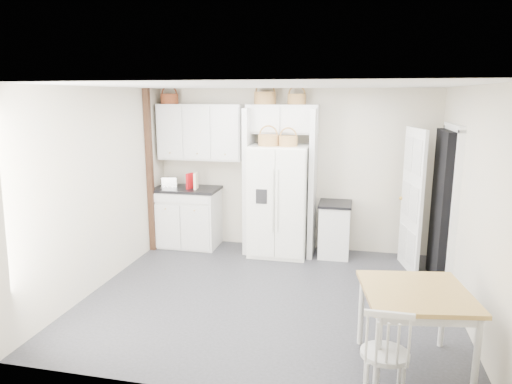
# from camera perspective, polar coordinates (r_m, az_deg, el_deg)

# --- Properties ---
(floor) EXTENTS (4.50, 4.50, 0.00)m
(floor) POSITION_cam_1_polar(r_m,az_deg,el_deg) (5.93, 1.67, -12.86)
(floor) COLOR #28282B
(floor) RESTS_ON ground
(ceiling) EXTENTS (4.50, 4.50, 0.00)m
(ceiling) POSITION_cam_1_polar(r_m,az_deg,el_deg) (5.38, 1.84, 13.16)
(ceiling) COLOR white
(ceiling) RESTS_ON wall_back
(wall_back) EXTENTS (4.50, 0.00, 4.50)m
(wall_back) POSITION_cam_1_polar(r_m,az_deg,el_deg) (7.45, 4.60, 2.77)
(wall_back) COLOR beige
(wall_back) RESTS_ON floor
(wall_left) EXTENTS (0.00, 4.00, 4.00)m
(wall_left) POSITION_cam_1_polar(r_m,az_deg,el_deg) (6.31, -18.76, 0.49)
(wall_left) COLOR beige
(wall_left) RESTS_ON floor
(wall_right) EXTENTS (0.00, 4.00, 4.00)m
(wall_right) POSITION_cam_1_polar(r_m,az_deg,el_deg) (5.56, 25.18, -1.52)
(wall_right) COLOR beige
(wall_right) RESTS_ON floor
(refrigerator) EXTENTS (0.90, 0.72, 1.74)m
(refrigerator) POSITION_cam_1_polar(r_m,az_deg,el_deg) (7.17, 2.93, -1.07)
(refrigerator) COLOR white
(refrigerator) RESTS_ON floor
(base_cab_left) EXTENTS (1.03, 0.65, 0.95)m
(base_cab_left) POSITION_cam_1_polar(r_m,az_deg,el_deg) (7.76, -8.51, -3.19)
(base_cab_left) COLOR silver
(base_cab_left) RESTS_ON floor
(base_cab_right) EXTENTS (0.47, 0.56, 0.82)m
(base_cab_right) POSITION_cam_1_polar(r_m,az_deg,el_deg) (7.29, 9.78, -4.75)
(base_cab_right) COLOR silver
(base_cab_right) RESTS_ON floor
(dining_table) EXTENTS (1.06, 1.06, 0.77)m
(dining_table) POSITION_cam_1_polar(r_m,az_deg,el_deg) (4.60, 19.07, -15.96)
(dining_table) COLOR olive
(dining_table) RESTS_ON floor
(windsor_chair) EXTENTS (0.40, 0.36, 0.82)m
(windsor_chair) POSITION_cam_1_polar(r_m,az_deg,el_deg) (4.11, 15.81, -18.89)
(windsor_chair) COLOR silver
(windsor_chair) RESTS_ON floor
(counter_left) EXTENTS (1.07, 0.69, 0.04)m
(counter_left) POSITION_cam_1_polar(r_m,az_deg,el_deg) (7.64, -8.62, 0.41)
(counter_left) COLOR black
(counter_left) RESTS_ON base_cab_left
(counter_right) EXTENTS (0.50, 0.60, 0.04)m
(counter_right) POSITION_cam_1_polar(r_m,az_deg,el_deg) (7.18, 9.90, -1.48)
(counter_right) COLOR black
(counter_right) RESTS_ON base_cab_right
(toaster) EXTENTS (0.27, 0.19, 0.17)m
(toaster) POSITION_cam_1_polar(r_m,az_deg,el_deg) (7.70, -10.71, 1.23)
(toaster) COLOR silver
(toaster) RESTS_ON counter_left
(cookbook_red) EXTENTS (0.08, 0.17, 0.26)m
(cookbook_red) POSITION_cam_1_polar(r_m,az_deg,el_deg) (7.51, -8.27, 1.38)
(cookbook_red) COLOR #B80D14
(cookbook_red) RESTS_ON counter_left
(cookbook_cream) EXTENTS (0.06, 0.18, 0.26)m
(cookbook_cream) POSITION_cam_1_polar(r_m,az_deg,el_deg) (7.47, -7.53, 1.38)
(cookbook_cream) COLOR #F8E1B5
(cookbook_cream) RESTS_ON counter_left
(basket_upper_a) EXTENTS (0.29, 0.29, 0.16)m
(basket_upper_a) POSITION_cam_1_polar(r_m,az_deg,el_deg) (7.72, -10.76, 11.37)
(basket_upper_a) COLOR #541F11
(basket_upper_a) RESTS_ON upper_cabinet
(basket_bridge_a) EXTENTS (0.34, 0.34, 0.19)m
(basket_bridge_a) POSITION_cam_1_polar(r_m,az_deg,el_deg) (7.25, 1.14, 11.66)
(basket_bridge_a) COLOR brown
(basket_bridge_a) RESTS_ON bridge_cabinet
(basket_bridge_b) EXTENTS (0.28, 0.28, 0.16)m
(basket_bridge_b) POSITION_cam_1_polar(r_m,az_deg,el_deg) (7.17, 5.11, 11.49)
(basket_bridge_b) COLOR brown
(basket_bridge_b) RESTS_ON bridge_cabinet
(basket_fridge_a) EXTENTS (0.31, 0.31, 0.17)m
(basket_fridge_a) POSITION_cam_1_polar(r_m,az_deg,el_deg) (6.95, 1.56, 6.49)
(basket_fridge_a) COLOR brown
(basket_fridge_a) RESTS_ON refrigerator
(basket_fridge_b) EXTENTS (0.28, 0.28, 0.15)m
(basket_fridge_b) POSITION_cam_1_polar(r_m,az_deg,el_deg) (6.90, 4.03, 6.36)
(basket_fridge_b) COLOR brown
(basket_fridge_b) RESTS_ON refrigerator
(upper_cabinet) EXTENTS (1.40, 0.34, 0.90)m
(upper_cabinet) POSITION_cam_1_polar(r_m,az_deg,el_deg) (7.56, -6.94, 7.44)
(upper_cabinet) COLOR silver
(upper_cabinet) RESTS_ON wall_back
(bridge_cabinet) EXTENTS (1.12, 0.34, 0.45)m
(bridge_cabinet) POSITION_cam_1_polar(r_m,az_deg,el_deg) (7.21, 3.33, 9.08)
(bridge_cabinet) COLOR silver
(bridge_cabinet) RESTS_ON wall_back
(fridge_panel_left) EXTENTS (0.08, 0.60, 2.30)m
(fridge_panel_left) POSITION_cam_1_polar(r_m,az_deg,el_deg) (7.30, -0.88, 1.42)
(fridge_panel_left) COLOR silver
(fridge_panel_left) RESTS_ON floor
(fridge_panel_right) EXTENTS (0.08, 0.60, 2.30)m
(fridge_panel_right) POSITION_cam_1_polar(r_m,az_deg,el_deg) (7.14, 7.11, 1.09)
(fridge_panel_right) COLOR silver
(fridge_panel_right) RESTS_ON floor
(trim_post) EXTENTS (0.09, 0.09, 2.60)m
(trim_post) POSITION_cam_1_polar(r_m,az_deg,el_deg) (7.46, -13.13, 2.50)
(trim_post) COLOR black
(trim_post) RESTS_ON floor
(doorway_void) EXTENTS (0.18, 0.85, 2.05)m
(doorway_void) POSITION_cam_1_polar(r_m,az_deg,el_deg) (6.56, 22.34, -1.82)
(doorway_void) COLOR black
(doorway_void) RESTS_ON floor
(door_slab) EXTENTS (0.21, 0.79, 2.05)m
(door_slab) POSITION_cam_1_polar(r_m,az_deg,el_deg) (6.83, 18.91, -1.05)
(door_slab) COLOR white
(door_slab) RESTS_ON floor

